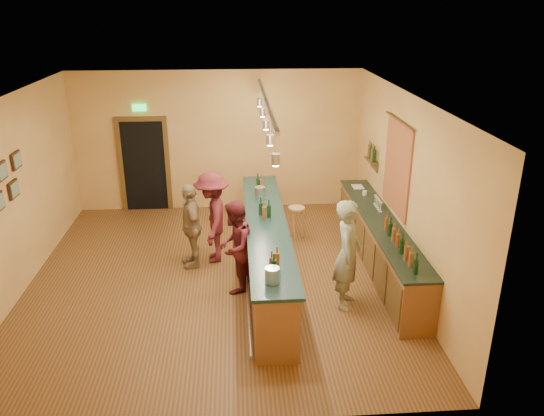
{
  "coord_description": "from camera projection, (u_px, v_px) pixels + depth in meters",
  "views": [
    {
      "loc": [
        0.38,
        -8.38,
        4.6
      ],
      "look_at": [
        1.0,
        0.2,
        1.23
      ],
      "focal_mm": 35.0,
      "sensor_mm": 36.0,
      "label": 1
    }
  ],
  "objects": [
    {
      "name": "customer_a",
      "position": [
        235.0,
        247.0,
        8.78
      ],
      "size": [
        0.8,
        0.92,
        1.59
      ],
      "primitive_type": "imported",
      "rotation": [
        0.0,
        0.0,
        -1.88
      ],
      "color": "#59191E",
      "rests_on": "floor"
    },
    {
      "name": "tasting_bar",
      "position": [
        266.0,
        245.0,
        9.27
      ],
      "size": [
        0.73,
        5.1,
        1.38
      ],
      "color": "brown",
      "rests_on": "floor"
    },
    {
      "name": "back_counter",
      "position": [
        380.0,
        243.0,
        9.62
      ],
      "size": [
        0.6,
        4.55,
        1.27
      ],
      "color": "brown",
      "rests_on": "floor"
    },
    {
      "name": "wall_front",
      "position": [
        203.0,
        305.0,
        5.6
      ],
      "size": [
        6.5,
        0.02,
        3.2
      ],
      "primitive_type": "cube",
      "color": "#BC8346",
      "rests_on": "floor"
    },
    {
      "name": "tapestry",
      "position": [
        397.0,
        168.0,
        9.35
      ],
      "size": [
        0.03,
        1.4,
        1.6
      ],
      "primitive_type": "cube",
      "color": "maroon",
      "rests_on": "wall_right"
    },
    {
      "name": "wall_right",
      "position": [
        404.0,
        188.0,
        9.07
      ],
      "size": [
        0.02,
        7.0,
        3.2
      ],
      "primitive_type": "cube",
      "color": "#BC8346",
      "rests_on": "floor"
    },
    {
      "name": "wall_left",
      "position": [
        13.0,
        198.0,
        8.63
      ],
      "size": [
        0.02,
        7.0,
        3.2
      ],
      "primitive_type": "cube",
      "color": "#BC8346",
      "rests_on": "floor"
    },
    {
      "name": "doorway",
      "position": [
        144.0,
        163.0,
        12.13
      ],
      "size": [
        1.15,
        0.09,
        2.48
      ],
      "color": "black",
      "rests_on": "wall_back"
    },
    {
      "name": "bottle_shelf",
      "position": [
        372.0,
        155.0,
        10.8
      ],
      "size": [
        0.17,
        0.55,
        0.54
      ],
      "color": "#4E3417",
      "rests_on": "wall_right"
    },
    {
      "name": "floor",
      "position": [
        217.0,
        278.0,
        9.43
      ],
      "size": [
        7.0,
        7.0,
        0.0
      ],
      "primitive_type": "plane",
      "color": "#523417",
      "rests_on": "ground"
    },
    {
      "name": "customer_c",
      "position": [
        212.0,
        217.0,
        9.78
      ],
      "size": [
        0.66,
        1.13,
        1.73
      ],
      "primitive_type": "imported",
      "rotation": [
        0.0,
        0.0,
        -1.56
      ],
      "color": "#59191E",
      "rests_on": "floor"
    },
    {
      "name": "wall_back",
      "position": [
        218.0,
        141.0,
        12.1
      ],
      "size": [
        6.5,
        0.02,
        3.2
      ],
      "primitive_type": "cube",
      "color": "#BC8346",
      "rests_on": "floor"
    },
    {
      "name": "ceiling",
      "position": [
        209.0,
        97.0,
        8.26
      ],
      "size": [
        6.5,
        7.0,
        0.02
      ],
      "primitive_type": "cube",
      "color": "silver",
      "rests_on": "wall_back"
    },
    {
      "name": "customer_b",
      "position": [
        191.0,
        225.0,
        9.62
      ],
      "size": [
        0.6,
        0.99,
        1.58
      ],
      "primitive_type": "imported",
      "rotation": [
        0.0,
        0.0,
        -1.33
      ],
      "color": "#997A51",
      "rests_on": "floor"
    },
    {
      "name": "bar_stool",
      "position": [
        296.0,
        214.0,
        10.78
      ],
      "size": [
        0.34,
        0.34,
        0.69
      ],
      "rotation": [
        0.0,
        0.0,
        -0.4
      ],
      "color": "tan",
      "rests_on": "floor"
    },
    {
      "name": "bartender",
      "position": [
        348.0,
        254.0,
        8.29
      ],
      "size": [
        0.6,
        0.75,
        1.8
      ],
      "primitive_type": "imported",
      "rotation": [
        0.0,
        0.0,
        1.29
      ],
      "color": "gray",
      "rests_on": "floor"
    },
    {
      "name": "pendant_track",
      "position": [
        266.0,
        110.0,
        8.4
      ],
      "size": [
        0.11,
        4.6,
        0.5
      ],
      "color": "silver",
      "rests_on": "ceiling"
    }
  ]
}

